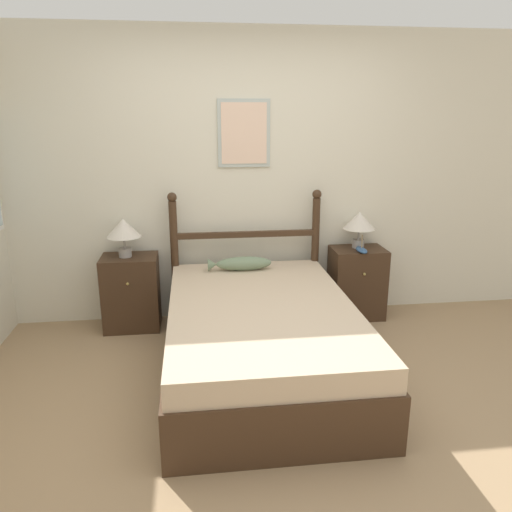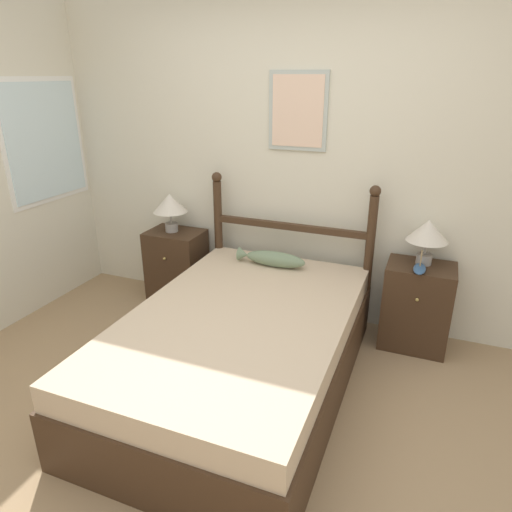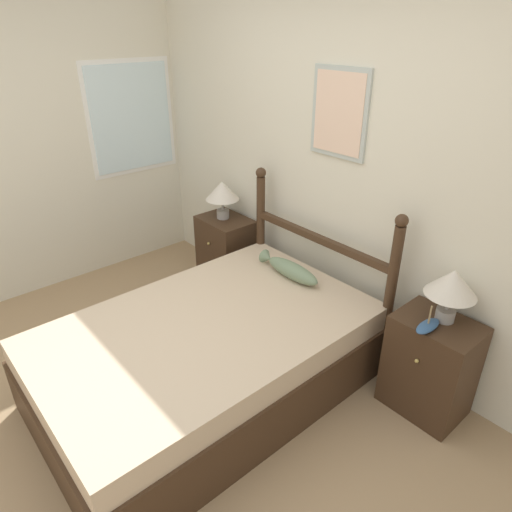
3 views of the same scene
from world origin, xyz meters
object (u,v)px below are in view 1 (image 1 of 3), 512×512
at_px(nightstand_right, 357,283).
at_px(table_lamp_right, 359,222).
at_px(table_lamp_left, 123,229).
at_px(fish_pillow, 241,264).
at_px(nightstand_left, 131,292).
at_px(model_boat, 361,250).
at_px(bed, 261,338).

xyz_separation_m(nightstand_right, table_lamp_right, (0.00, 0.04, 0.57)).
xyz_separation_m(table_lamp_left, fish_pillow, (0.98, -0.14, -0.30)).
xyz_separation_m(nightstand_left, model_boat, (2.03, -0.11, 0.35)).
height_order(table_lamp_right, model_boat, table_lamp_right).
bearing_deg(nightstand_right, bed, -137.56).
height_order(nightstand_left, table_lamp_right, table_lamp_right).
bearing_deg(table_lamp_left, nightstand_right, 0.00).
xyz_separation_m(nightstand_left, nightstand_right, (2.05, 0.00, 0.00)).
xyz_separation_m(nightstand_left, table_lamp_right, (2.05, 0.04, 0.57)).
bearing_deg(table_lamp_right, table_lamp_left, -178.89).
bearing_deg(fish_pillow, model_boat, 1.35).
bearing_deg(table_lamp_left, nightstand_left, 0.03).
bearing_deg(nightstand_right, table_lamp_left, -180.00).
distance_m(table_lamp_left, model_boat, 2.07).
bearing_deg(fish_pillow, nightstand_left, 171.74).
bearing_deg(table_lamp_right, nightstand_right, -96.57).
xyz_separation_m(nightstand_right, table_lamp_left, (-2.07, -0.00, 0.57)).
bearing_deg(bed, nightstand_left, 137.56).
bearing_deg(bed, nightstand_right, 42.44).
height_order(model_boat, fish_pillow, model_boat).
bearing_deg(model_boat, table_lamp_left, 176.87).
height_order(nightstand_left, model_boat, model_boat).
bearing_deg(nightstand_right, model_boat, -96.94).
height_order(bed, table_lamp_right, table_lamp_right).
distance_m(nightstand_right, table_lamp_right, 0.57).
bearing_deg(bed, table_lamp_right, 43.52).
xyz_separation_m(bed, nightstand_left, (-1.02, 0.94, 0.06)).
distance_m(bed, nightstand_right, 1.39).
bearing_deg(model_boat, table_lamp_right, 83.16).
distance_m(bed, table_lamp_left, 1.54).
xyz_separation_m(table_lamp_left, model_boat, (2.06, -0.11, -0.22)).
distance_m(table_lamp_left, fish_pillow, 1.03).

